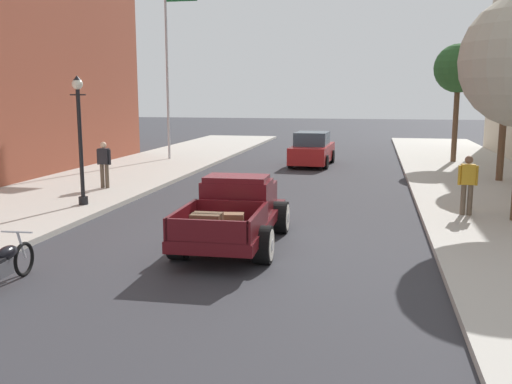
# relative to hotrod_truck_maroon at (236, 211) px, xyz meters

# --- Properties ---
(ground_plane) EXTENTS (140.00, 140.00, 0.00)m
(ground_plane) POSITION_rel_hotrod_truck_maroon_xyz_m (-0.03, 0.28, -0.75)
(ground_plane) COLOR #333338
(hotrod_truck_maroon) EXTENTS (2.28, 4.98, 1.58)m
(hotrod_truck_maroon) POSITION_rel_hotrod_truck_maroon_xyz_m (0.00, 0.00, 0.00)
(hotrod_truck_maroon) COLOR #510F14
(hotrod_truck_maroon) RESTS_ON ground
(motorcycle_parked) EXTENTS (0.62, 2.12, 0.93)m
(motorcycle_parked) POSITION_rel_hotrod_truck_maroon_xyz_m (-3.34, -4.03, -0.31)
(motorcycle_parked) COLOR black
(motorcycle_parked) RESTS_ON ground
(car_background_red) EXTENTS (2.00, 4.37, 1.65)m
(car_background_red) POSITION_rel_hotrod_truck_maroon_xyz_m (0.17, 15.07, 0.01)
(car_background_red) COLOR #AD1E1E
(car_background_red) RESTS_ON ground
(pedestrian_sidewalk_left) EXTENTS (0.53, 0.22, 1.65)m
(pedestrian_sidewalk_left) POSITION_rel_hotrod_truck_maroon_xyz_m (-6.25, 5.84, 0.33)
(pedestrian_sidewalk_left) COLOR brown
(pedestrian_sidewalk_left) RESTS_ON sidewalk_left
(pedestrian_sidewalk_right) EXTENTS (0.53, 0.22, 1.65)m
(pedestrian_sidewalk_right) POSITION_rel_hotrod_truck_maroon_xyz_m (5.67, 3.58, 0.33)
(pedestrian_sidewalk_right) COLOR brown
(pedestrian_sidewalk_right) RESTS_ON sidewalk_right
(street_lamp_near) EXTENTS (0.50, 0.32, 3.85)m
(street_lamp_near) POSITION_rel_hotrod_truck_maroon_xyz_m (-5.48, 2.86, 1.63)
(street_lamp_near) COLOR black
(street_lamp_near) RESTS_ON sidewalk_left
(flagpole) EXTENTS (1.74, 0.16, 9.16)m
(flagpole) POSITION_rel_hotrod_truck_maroon_xyz_m (-7.07, 15.27, 5.02)
(flagpole) COLOR #B2B2B7
(flagpole) RESTS_ON sidewalk_left
(street_tree_second) EXTENTS (2.93, 2.93, 5.37)m
(street_tree_second) POSITION_rel_hotrod_truck_maroon_xyz_m (7.94, 10.65, 3.28)
(street_tree_second) COLOR brown
(street_tree_second) RESTS_ON sidewalk_right
(street_tree_third) EXTENTS (2.35, 2.35, 5.73)m
(street_tree_third) POSITION_rel_hotrod_truck_maroon_xyz_m (7.02, 16.88, 3.90)
(street_tree_third) COLOR brown
(street_tree_third) RESTS_ON sidewalk_right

